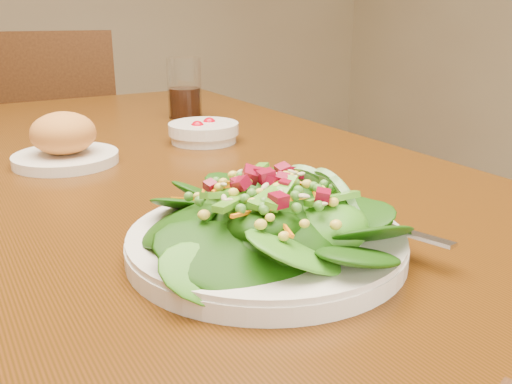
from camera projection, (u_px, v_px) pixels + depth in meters
dining_table at (130, 226)px, 0.91m from camera, size 0.90×1.40×0.75m
chair_far at (60, 160)px, 1.93m from camera, size 0.51×0.52×0.91m
salad_plate at (275, 224)px, 0.57m from camera, size 0.28×0.28×0.08m
bread_plate at (64, 143)px, 0.88m from camera, size 0.16×0.16×0.08m
tomato_bowl at (204, 132)px, 1.02m from camera, size 0.13×0.13×0.04m
drinking_glass at (185, 92)px, 1.23m from camera, size 0.07×0.07×0.13m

